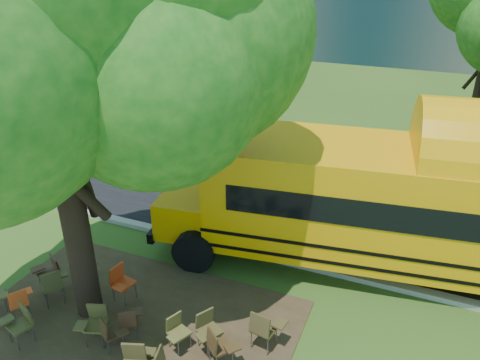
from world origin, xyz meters
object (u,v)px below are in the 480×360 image
at_px(chair_12, 177,329).
at_px(chair_13, 264,327).
at_px(chair_10, 120,280).
at_px(bg_car_red, 103,109).
at_px(chair_14, 207,327).
at_px(black_car, 81,149).
at_px(chair_5, 95,321).
at_px(chair_3, 21,321).
at_px(chair_8, 53,283).
at_px(chair_2, 20,300).
at_px(chair_7, 219,345).
at_px(chair_11, 129,320).
at_px(chair_9, 50,271).
at_px(bg_car_silver, 1,92).
at_px(chair_4, 110,332).
at_px(school_bus, 455,210).
at_px(main_tree, 46,61).

bearing_deg(chair_12, chair_13, 134.50).
xyz_separation_m(chair_10, bg_car_red, (-8.23, 10.22, 0.18)).
distance_m(chair_14, black_car, 10.91).
relative_size(chair_5, bg_car_red, 0.16).
distance_m(chair_3, chair_8, 1.21).
relative_size(chair_2, chair_14, 0.93).
bearing_deg(chair_5, chair_7, 169.74).
xyz_separation_m(chair_3, chair_8, (-0.21, 1.19, 0.04)).
bearing_deg(chair_11, chair_14, -22.35).
bearing_deg(chair_8, chair_10, -24.45).
height_order(chair_3, chair_9, chair_9).
bearing_deg(bg_car_silver, chair_13, -127.15).
xyz_separation_m(chair_5, chair_12, (1.65, 0.47, -0.06)).
xyz_separation_m(chair_9, chair_11, (2.61, -0.58, -0.10)).
height_order(chair_2, chair_3, chair_3).
xyz_separation_m(chair_4, bg_car_red, (-8.94, 11.60, 0.26)).
xyz_separation_m(school_bus, bg_car_red, (-15.14, 6.36, -1.15)).
bearing_deg(chair_2, chair_4, -56.19).
height_order(main_tree, chair_4, main_tree).
bearing_deg(chair_10, chair_8, -53.82).
xyz_separation_m(chair_4, chair_10, (-0.71, 1.37, 0.08)).
height_order(main_tree, chair_13, main_tree).
height_order(chair_9, chair_12, chair_9).
distance_m(school_bus, chair_10, 8.03).
height_order(chair_5, chair_9, chair_9).
bearing_deg(black_car, chair_8, -163.40).
distance_m(chair_12, black_car, 10.62).
xyz_separation_m(chair_10, chair_14, (2.51, -0.57, -0.02)).
distance_m(chair_9, chair_14, 4.25).
relative_size(school_bus, black_car, 3.85).
bearing_deg(chair_4, chair_11, 101.89).
height_order(chair_4, black_car, black_car).
xyz_separation_m(chair_10, chair_13, (3.59, -0.17, 0.03)).
relative_size(chair_5, chair_12, 1.11).
bearing_deg(chair_14, chair_9, -62.10).
height_order(chair_10, bg_car_silver, bg_car_silver).
bearing_deg(chair_3, chair_5, -138.61).
height_order(chair_2, chair_12, chair_2).
relative_size(chair_5, chair_14, 1.01).
xyz_separation_m(main_tree, black_car, (-5.69, 6.67, -5.07)).
distance_m(chair_2, chair_10, 2.18).
bearing_deg(chair_14, chair_3, -39.59).
distance_m(chair_13, bg_car_red, 15.74).
relative_size(chair_12, black_car, 0.23).
distance_m(school_bus, chair_3, 9.98).
bearing_deg(chair_10, chair_5, 21.55).
relative_size(main_tree, chair_9, 9.78).
bearing_deg(chair_10, chair_13, 96.53).
xyz_separation_m(chair_8, chair_9, (-0.39, 0.33, -0.00)).
relative_size(chair_7, bg_car_silver, 0.21).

